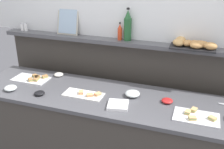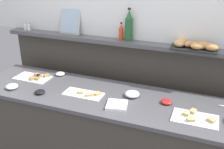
{
  "view_description": "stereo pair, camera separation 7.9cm",
  "coord_description": "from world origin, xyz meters",
  "px_view_note": "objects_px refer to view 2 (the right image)",
  "views": [
    {
      "loc": [
        0.66,
        -2.02,
        2.05
      ],
      "look_at": [
        -0.07,
        0.1,
        1.07
      ],
      "focal_mm": 43.09,
      "sensor_mm": 36.0,
      "label": 1
    },
    {
      "loc": [
        0.74,
        -1.99,
        2.05
      ],
      "look_at": [
        -0.07,
        0.1,
        1.07
      ],
      "focal_mm": 43.09,
      "sensor_mm": 36.0,
      "label": 2
    }
  ],
  "objects_px": {
    "wine_bottle_green": "(129,26)",
    "bread_basket": "(195,45)",
    "sandwich_platter_rear": "(195,118)",
    "glass_bowl_medium": "(12,87)",
    "framed_picture": "(70,21)",
    "condiment_bowl_cream": "(40,92)",
    "sandwich_platter_side": "(85,94)",
    "napkin_stack": "(117,105)",
    "condiment_bowl_teal": "(60,74)",
    "condiment_bowl_dark": "(167,102)",
    "pepper_shaker": "(29,26)",
    "hot_sauce_bottle": "(121,32)",
    "salt_shaker": "(25,26)",
    "glass_bowl_large": "(132,94)",
    "sandwich_platter_front": "(34,77)"
  },
  "relations": [
    {
      "from": "wine_bottle_green",
      "to": "bread_basket",
      "type": "xyz_separation_m",
      "value": [
        0.63,
        -0.05,
        -0.11
      ]
    },
    {
      "from": "sandwich_platter_rear",
      "to": "glass_bowl_medium",
      "type": "bearing_deg",
      "value": -177.06
    },
    {
      "from": "framed_picture",
      "to": "condiment_bowl_cream",
      "type": "bearing_deg",
      "value": -88.39
    },
    {
      "from": "sandwich_platter_side",
      "to": "sandwich_platter_rear",
      "type": "distance_m",
      "value": 0.98
    },
    {
      "from": "napkin_stack",
      "to": "bread_basket",
      "type": "height_order",
      "value": "bread_basket"
    },
    {
      "from": "condiment_bowl_teal",
      "to": "condiment_bowl_dark",
      "type": "height_order",
      "value": "same"
    },
    {
      "from": "pepper_shaker",
      "to": "glass_bowl_medium",
      "type": "bearing_deg",
      "value": -70.66
    },
    {
      "from": "condiment_bowl_dark",
      "to": "pepper_shaker",
      "type": "relative_size",
      "value": 1.13
    },
    {
      "from": "hot_sauce_bottle",
      "to": "condiment_bowl_dark",
      "type": "bearing_deg",
      "value": -35.22
    },
    {
      "from": "framed_picture",
      "to": "wine_bottle_green",
      "type": "bearing_deg",
      "value": -1.5
    },
    {
      "from": "condiment_bowl_dark",
      "to": "salt_shaker",
      "type": "xyz_separation_m",
      "value": [
        -1.7,
        0.39,
        0.42
      ]
    },
    {
      "from": "wine_bottle_green",
      "to": "glass_bowl_large",
      "type": "bearing_deg",
      "value": -66.57
    },
    {
      "from": "sandwich_platter_front",
      "to": "wine_bottle_green",
      "type": "relative_size",
      "value": 1.15
    },
    {
      "from": "wine_bottle_green",
      "to": "pepper_shaker",
      "type": "distance_m",
      "value": 1.17
    },
    {
      "from": "sandwich_platter_front",
      "to": "framed_picture",
      "type": "height_order",
      "value": "framed_picture"
    },
    {
      "from": "sandwich_platter_side",
      "to": "sandwich_platter_rear",
      "type": "xyz_separation_m",
      "value": [
        0.98,
        -0.05,
        0.0
      ]
    },
    {
      "from": "salt_shaker",
      "to": "glass_bowl_medium",
      "type": "bearing_deg",
      "value": -67.21
    },
    {
      "from": "wine_bottle_green",
      "to": "hot_sauce_bottle",
      "type": "bearing_deg",
      "value": -170.55
    },
    {
      "from": "glass_bowl_large",
      "to": "salt_shaker",
      "type": "xyz_separation_m",
      "value": [
        -1.38,
        0.37,
        0.42
      ]
    },
    {
      "from": "salt_shaker",
      "to": "pepper_shaker",
      "type": "relative_size",
      "value": 1.0
    },
    {
      "from": "salt_shaker",
      "to": "condiment_bowl_cream",
      "type": "bearing_deg",
      "value": -47.33
    },
    {
      "from": "glass_bowl_large",
      "to": "condiment_bowl_cream",
      "type": "distance_m",
      "value": 0.85
    },
    {
      "from": "sandwich_platter_side",
      "to": "sandwich_platter_front",
      "type": "bearing_deg",
      "value": 167.83
    },
    {
      "from": "salt_shaker",
      "to": "pepper_shaker",
      "type": "height_order",
      "value": "same"
    },
    {
      "from": "glass_bowl_large",
      "to": "condiment_bowl_cream",
      "type": "height_order",
      "value": "glass_bowl_large"
    },
    {
      "from": "glass_bowl_large",
      "to": "glass_bowl_medium",
      "type": "xyz_separation_m",
      "value": [
        -1.12,
        -0.26,
        -0.0
      ]
    },
    {
      "from": "sandwich_platter_rear",
      "to": "pepper_shaker",
      "type": "height_order",
      "value": "pepper_shaker"
    },
    {
      "from": "pepper_shaker",
      "to": "framed_picture",
      "type": "distance_m",
      "value": 0.52
    },
    {
      "from": "salt_shaker",
      "to": "hot_sauce_bottle",
      "type": "bearing_deg",
      "value": 0.44
    },
    {
      "from": "glass_bowl_large",
      "to": "salt_shaker",
      "type": "height_order",
      "value": "salt_shaker"
    },
    {
      "from": "napkin_stack",
      "to": "framed_picture",
      "type": "bearing_deg",
      "value": 140.59
    },
    {
      "from": "sandwich_platter_side",
      "to": "framed_picture",
      "type": "distance_m",
      "value": 0.86
    },
    {
      "from": "condiment_bowl_dark",
      "to": "hot_sauce_bottle",
      "type": "bearing_deg",
      "value": 144.78
    },
    {
      "from": "glass_bowl_medium",
      "to": "hot_sauce_bottle",
      "type": "bearing_deg",
      "value": 36.45
    },
    {
      "from": "sandwich_platter_side",
      "to": "condiment_bowl_dark",
      "type": "distance_m",
      "value": 0.74
    },
    {
      "from": "napkin_stack",
      "to": "framed_picture",
      "type": "xyz_separation_m",
      "value": [
        -0.76,
        0.62,
        0.53
      ]
    },
    {
      "from": "condiment_bowl_dark",
      "to": "bread_basket",
      "type": "height_order",
      "value": "bread_basket"
    },
    {
      "from": "sandwich_platter_side",
      "to": "wine_bottle_green",
      "type": "xyz_separation_m",
      "value": [
        0.24,
        0.52,
        0.53
      ]
    },
    {
      "from": "sandwich_platter_rear",
      "to": "condiment_bowl_teal",
      "type": "distance_m",
      "value": 1.46
    },
    {
      "from": "glass_bowl_medium",
      "to": "sandwich_platter_rear",
      "type": "bearing_deg",
      "value": 2.94
    },
    {
      "from": "sandwich_platter_side",
      "to": "condiment_bowl_dark",
      "type": "bearing_deg",
      "value": 8.72
    },
    {
      "from": "sandwich_platter_side",
      "to": "bread_basket",
      "type": "distance_m",
      "value": 1.08
    },
    {
      "from": "condiment_bowl_teal",
      "to": "bread_basket",
      "type": "relative_size",
      "value": 0.23
    },
    {
      "from": "napkin_stack",
      "to": "wine_bottle_green",
      "type": "height_order",
      "value": "wine_bottle_green"
    },
    {
      "from": "framed_picture",
      "to": "sandwich_platter_front",
      "type": "bearing_deg",
      "value": -120.64
    },
    {
      "from": "wine_bottle_green",
      "to": "salt_shaker",
      "type": "relative_size",
      "value": 3.63
    },
    {
      "from": "condiment_bowl_cream",
      "to": "pepper_shaker",
      "type": "distance_m",
      "value": 0.92
    },
    {
      "from": "napkin_stack",
      "to": "hot_sauce_bottle",
      "type": "height_order",
      "value": "hot_sauce_bottle"
    },
    {
      "from": "glass_bowl_large",
      "to": "framed_picture",
      "type": "xyz_separation_m",
      "value": [
        -0.83,
        0.41,
        0.52
      ]
    },
    {
      "from": "wine_bottle_green",
      "to": "bread_basket",
      "type": "relative_size",
      "value": 0.77
    }
  ]
}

